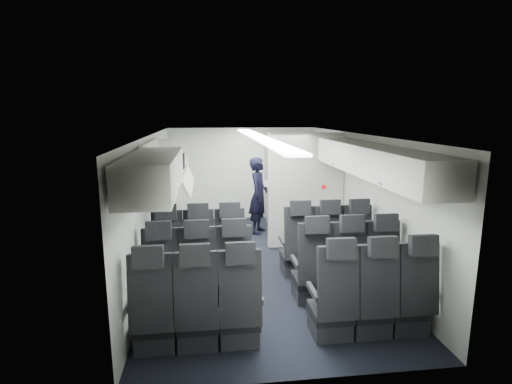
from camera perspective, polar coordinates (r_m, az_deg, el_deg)
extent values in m
cube|color=black|center=(6.81, 0.42, -10.23)|extent=(3.40, 6.00, 0.01)
cube|color=white|center=(6.35, 0.45, 8.18)|extent=(3.40, 6.00, 0.01)
cube|color=silver|center=(9.43, -1.95, 2.62)|extent=(3.40, 0.01, 2.15)
cube|color=silver|center=(3.67, 6.70, -11.52)|extent=(3.40, 0.01, 2.15)
cube|color=silver|center=(6.50, -14.60, -1.69)|extent=(0.01, 6.00, 2.15)
cube|color=silver|center=(6.92, 14.53, -0.91)|extent=(0.01, 6.00, 2.15)
cube|color=white|center=(6.35, 0.45, 7.82)|extent=(0.25, 5.52, 0.03)
cube|color=black|center=(6.27, -12.18, -9.75)|extent=(0.44, 0.46, 0.12)
cube|color=#2D2D33|center=(6.33, -12.12, -11.10)|extent=(0.42, 0.42, 0.22)
cube|color=black|center=(5.92, -12.54, -6.44)|extent=(0.44, 0.20, 0.80)
cube|color=black|center=(5.76, -12.76, -2.80)|extent=(0.30, 0.12, 0.23)
cube|color=#2D2D33|center=(6.18, -14.36, -7.43)|extent=(0.05, 0.40, 0.06)
cube|color=#2D2D33|center=(6.13, -10.25, -7.38)|extent=(0.05, 0.40, 0.06)
cube|color=black|center=(6.25, -8.01, -9.69)|extent=(0.44, 0.46, 0.12)
cube|color=#2D2D33|center=(6.30, -7.97, -11.05)|extent=(0.42, 0.42, 0.22)
cube|color=black|center=(5.89, -8.16, -6.36)|extent=(0.44, 0.20, 0.80)
cube|color=black|center=(5.73, -8.27, -2.70)|extent=(0.30, 0.12, 0.23)
cube|color=#2D2D33|center=(6.13, -10.15, -7.38)|extent=(0.05, 0.40, 0.06)
cube|color=#2D2D33|center=(6.12, -6.01, -7.29)|extent=(0.05, 0.40, 0.06)
cube|color=black|center=(6.25, -3.82, -9.58)|extent=(0.44, 0.46, 0.12)
cube|color=#2D2D33|center=(6.31, -3.80, -10.94)|extent=(0.42, 0.42, 0.22)
cube|color=black|center=(5.90, -3.75, -6.25)|extent=(0.44, 0.20, 0.80)
cube|color=black|center=(5.74, -3.78, -2.59)|extent=(0.30, 0.12, 0.23)
cube|color=#2D2D33|center=(6.12, -5.91, -7.29)|extent=(0.05, 0.40, 0.06)
cube|color=#2D2D33|center=(6.14, -1.78, -7.17)|extent=(0.05, 0.40, 0.06)
cube|color=black|center=(6.39, 5.65, -9.14)|extent=(0.44, 0.46, 0.12)
cube|color=#2D2D33|center=(6.45, 5.62, -10.48)|extent=(0.42, 0.42, 0.22)
cube|color=black|center=(6.04, 6.19, -5.86)|extent=(0.44, 0.20, 0.80)
cube|color=black|center=(5.89, 6.38, -2.28)|extent=(0.30, 0.12, 0.23)
cube|color=#2D2D33|center=(6.23, 3.77, -6.94)|extent=(0.05, 0.40, 0.06)
cube|color=#2D2D33|center=(6.32, 7.72, -6.74)|extent=(0.05, 0.40, 0.06)
cube|color=black|center=(6.50, 9.57, -8.89)|extent=(0.44, 0.46, 0.12)
cube|color=#2D2D33|center=(6.56, 9.52, -10.20)|extent=(0.42, 0.42, 0.22)
cube|color=black|center=(6.16, 10.29, -5.65)|extent=(0.44, 0.20, 0.80)
cube|color=black|center=(6.01, 10.56, -2.13)|extent=(0.30, 0.12, 0.23)
cube|color=#2D2D33|center=(6.32, 7.81, -6.73)|extent=(0.05, 0.40, 0.06)
cube|color=#2D2D33|center=(6.45, 11.61, -6.51)|extent=(0.05, 0.40, 0.06)
cube|color=black|center=(6.64, 13.34, -8.61)|extent=(0.44, 0.46, 0.12)
cube|color=#2D2D33|center=(6.69, 13.27, -9.90)|extent=(0.42, 0.42, 0.22)
cube|color=black|center=(6.30, 14.22, -5.42)|extent=(0.44, 0.20, 0.80)
cube|color=black|center=(6.16, 14.56, -1.98)|extent=(0.30, 0.12, 0.23)
cube|color=#2D2D33|center=(6.45, 11.70, -6.50)|extent=(0.05, 0.40, 0.06)
cube|color=#2D2D33|center=(6.60, 15.34, -6.26)|extent=(0.05, 0.40, 0.06)
cube|color=black|center=(5.44, -13.00, -13.13)|extent=(0.44, 0.46, 0.12)
cube|color=#2D2D33|center=(5.51, -12.93, -14.65)|extent=(0.42, 0.42, 0.22)
cube|color=black|center=(5.07, -13.48, -9.51)|extent=(0.44, 0.20, 0.80)
cube|color=black|center=(4.90, -13.75, -5.34)|extent=(0.30, 0.12, 0.23)
cube|color=#2D2D33|center=(5.34, -15.56, -10.51)|extent=(0.05, 0.40, 0.06)
cube|color=#2D2D33|center=(5.29, -10.76, -10.49)|extent=(0.05, 0.40, 0.06)
cube|color=black|center=(5.41, -8.14, -13.09)|extent=(0.44, 0.46, 0.12)
cube|color=#2D2D33|center=(5.48, -8.09, -14.61)|extent=(0.42, 0.42, 0.22)
cube|color=black|center=(5.04, -8.32, -9.45)|extent=(0.44, 0.20, 0.80)
cube|color=black|center=(4.87, -8.46, -5.25)|extent=(0.30, 0.12, 0.23)
cube|color=#2D2D33|center=(5.29, -10.65, -10.49)|extent=(0.05, 0.40, 0.06)
cube|color=#2D2D33|center=(5.28, -5.80, -10.39)|extent=(0.05, 0.40, 0.06)
cube|color=black|center=(5.42, -3.25, -12.95)|extent=(0.44, 0.46, 0.12)
cube|color=#2D2D33|center=(5.49, -3.23, -14.47)|extent=(0.42, 0.42, 0.22)
cube|color=black|center=(5.05, -3.14, -9.31)|extent=(0.44, 0.20, 0.80)
cube|color=black|center=(4.87, -3.15, -5.11)|extent=(0.30, 0.12, 0.23)
cube|color=#2D2D33|center=(5.28, -5.69, -10.39)|extent=(0.05, 0.40, 0.06)
cube|color=#2D2D33|center=(5.30, -0.86, -10.22)|extent=(0.05, 0.40, 0.06)
cube|color=black|center=(5.58, 7.72, -12.32)|extent=(0.44, 0.46, 0.12)
cube|color=#2D2D33|center=(5.64, 7.67, -13.81)|extent=(0.42, 0.42, 0.22)
cube|color=black|center=(5.22, 8.47, -8.73)|extent=(0.44, 0.20, 0.80)
cube|color=black|center=(5.05, 8.75, -4.65)|extent=(0.30, 0.12, 0.23)
cube|color=#2D2D33|center=(5.40, 5.59, -9.89)|extent=(0.05, 0.40, 0.06)
cube|color=#2D2D33|center=(5.51, 10.12, -9.58)|extent=(0.05, 0.40, 0.06)
cube|color=black|center=(5.71, 12.19, -11.93)|extent=(0.44, 0.46, 0.12)
cube|color=#2D2D33|center=(5.77, 12.12, -13.39)|extent=(0.42, 0.42, 0.22)
cube|color=black|center=(5.35, 13.17, -8.39)|extent=(0.44, 0.20, 0.80)
cube|color=black|center=(5.19, 13.56, -4.40)|extent=(0.30, 0.12, 0.23)
cube|color=#2D2D33|center=(5.51, 10.22, -9.57)|extent=(0.05, 0.40, 0.06)
cube|color=#2D2D33|center=(5.65, 14.54, -9.22)|extent=(0.05, 0.40, 0.06)
cube|color=black|center=(5.86, 16.43, -11.50)|extent=(0.44, 0.46, 0.12)
cube|color=#2D2D33|center=(5.93, 16.34, -12.92)|extent=(0.42, 0.42, 0.22)
cube|color=black|center=(5.52, 17.60, -8.02)|extent=(0.44, 0.20, 0.80)
cube|color=black|center=(5.36, 18.08, -4.14)|extent=(0.30, 0.12, 0.23)
cube|color=#2D2D33|center=(5.65, 14.64, -9.21)|extent=(0.05, 0.40, 0.06)
cube|color=#2D2D33|center=(5.83, 18.71, -8.83)|extent=(0.05, 0.40, 0.06)
cube|color=black|center=(4.64, -14.15, -17.69)|extent=(0.44, 0.46, 0.12)
cube|color=#2D2D33|center=(4.72, -14.05, -19.40)|extent=(0.42, 0.42, 0.22)
cube|color=black|center=(4.25, -14.81, -13.80)|extent=(0.44, 0.20, 0.80)
cube|color=black|center=(4.05, -15.19, -8.95)|extent=(0.30, 0.12, 0.23)
cube|color=#2D2D33|center=(4.52, -17.23, -14.70)|extent=(0.05, 0.40, 0.06)
cube|color=#2D2D33|center=(4.47, -11.48, -14.75)|extent=(0.05, 0.40, 0.06)
cube|color=black|center=(4.61, -8.32, -17.69)|extent=(0.44, 0.46, 0.12)
cube|color=#2D2D33|center=(4.69, -8.26, -19.40)|extent=(0.42, 0.42, 0.22)
cube|color=black|center=(4.21, -8.55, -13.77)|extent=(0.44, 0.20, 0.80)
cube|color=black|center=(4.01, -8.74, -8.89)|extent=(0.30, 0.12, 0.23)
cube|color=#2D2D33|center=(4.47, -11.35, -14.75)|extent=(0.05, 0.40, 0.06)
cube|color=#2D2D33|center=(4.45, -5.51, -14.66)|extent=(0.05, 0.40, 0.06)
cube|color=black|center=(4.62, -2.46, -17.52)|extent=(0.44, 0.46, 0.12)
cube|color=#2D2D33|center=(4.70, -2.44, -19.23)|extent=(0.42, 0.42, 0.22)
cube|color=black|center=(4.22, -2.26, -13.59)|extent=(0.44, 0.20, 0.80)
cube|color=black|center=(4.02, -2.24, -8.71)|extent=(0.30, 0.12, 0.23)
cube|color=#2D2D33|center=(4.45, -5.37, -14.65)|extent=(0.05, 0.40, 0.06)
cube|color=#2D2D33|center=(4.48, 0.44, -14.41)|extent=(0.05, 0.40, 0.06)
cube|color=black|center=(4.80, 10.55, -16.51)|extent=(0.44, 0.46, 0.12)
cube|color=#2D2D33|center=(4.88, 10.48, -18.18)|extent=(0.42, 0.42, 0.22)
cube|color=black|center=(4.42, 11.65, -12.63)|extent=(0.44, 0.20, 0.80)
cube|color=black|center=(4.23, 12.08, -7.93)|extent=(0.30, 0.12, 0.23)
cube|color=#2D2D33|center=(4.59, 8.10, -13.87)|extent=(0.05, 0.40, 0.06)
cube|color=#2D2D33|center=(4.72, 13.41, -13.36)|extent=(0.05, 0.40, 0.06)
cube|color=black|center=(4.95, 15.73, -15.88)|extent=(0.44, 0.46, 0.12)
cube|color=#2D2D33|center=(5.02, 15.63, -17.51)|extent=(0.42, 0.42, 0.22)
cube|color=black|center=(4.58, 17.11, -12.05)|extent=(0.44, 0.20, 0.80)
cube|color=black|center=(4.39, 17.68, -7.49)|extent=(0.30, 0.12, 0.23)
cube|color=#2D2D33|center=(4.72, 13.53, -13.34)|extent=(0.05, 0.40, 0.06)
cube|color=#2D2D33|center=(4.89, 18.48, -12.76)|extent=(0.05, 0.40, 0.06)
cube|color=black|center=(5.13, 20.54, -15.18)|extent=(0.44, 0.46, 0.12)
cube|color=#2D2D33|center=(5.20, 20.41, -16.77)|extent=(0.42, 0.42, 0.22)
cube|color=black|center=(4.77, 22.15, -11.42)|extent=(0.44, 0.20, 0.80)
cube|color=black|center=(4.60, 22.82, -7.02)|extent=(0.30, 0.12, 0.23)
cube|color=#2D2D33|center=(4.89, 18.59, -12.75)|extent=(0.05, 0.40, 0.06)
cube|color=#2D2D33|center=(5.09, 23.16, -12.12)|extent=(0.05, 0.40, 0.06)
cube|color=silver|center=(4.37, -14.50, 2.58)|extent=(0.52, 1.80, 0.40)
cylinder|color=slate|center=(4.37, -11.15, 0.60)|extent=(0.04, 0.10, 0.04)
cube|color=#9E9E93|center=(6.12, -12.37, 3.19)|extent=(0.52, 1.70, 0.04)
cube|color=silver|center=(6.12, -14.88, 4.96)|extent=(0.06, 1.70, 0.44)
cube|color=silver|center=(5.27, -13.26, 4.08)|extent=(0.52, 0.04, 0.40)
cube|color=silver|center=(6.92, -11.83, 5.79)|extent=(0.52, 0.04, 0.40)
cube|color=silver|center=(6.12, -10.00, 2.23)|extent=(0.21, 1.61, 0.38)
cube|color=silver|center=(4.87, 20.27, 3.11)|extent=(0.52, 1.80, 0.40)
cylinder|color=slate|center=(4.79, 17.48, 1.21)|extent=(0.04, 0.10, 0.04)
cube|color=silver|center=(6.47, 13.20, 5.36)|extent=(0.52, 1.70, 0.40)
cylinder|color=slate|center=(6.40, 11.03, 3.95)|extent=(0.04, 0.10, 0.04)
cube|color=silver|center=(7.45, 7.12, 0.21)|extent=(1.40, 0.12, 2.13)
cube|color=white|center=(7.24, 6.40, 5.56)|extent=(0.24, 0.01, 0.10)
cube|color=red|center=(7.22, 6.03, 5.55)|extent=(0.13, 0.01, 0.04)
cube|color=red|center=(7.26, 7.19, 5.55)|extent=(0.05, 0.01, 0.03)
cylinder|color=white|center=(7.45, 9.65, 0.73)|extent=(0.11, 0.01, 0.11)
cylinder|color=red|center=(7.45, 9.67, 0.72)|extent=(0.09, 0.01, 0.09)
cube|color=#939399|center=(9.31, 4.04, 1.71)|extent=(0.85, 0.50, 1.90)
cube|color=#3F3F42|center=(9.14, 4.32, -1.35)|extent=(0.80, 0.01, 0.02)
cube|color=#3F3F42|center=(9.05, 4.36, 1.75)|extent=(0.80, 0.01, 0.02)
cube|color=#3F3F42|center=(8.98, 4.41, 4.89)|extent=(0.80, 0.01, 0.02)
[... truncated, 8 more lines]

